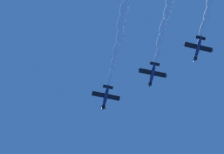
% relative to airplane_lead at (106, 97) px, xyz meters
% --- Properties ---
extents(airplane_lead, '(7.79, 8.66, 3.01)m').
position_rel_airplane_lead_xyz_m(airplane_lead, '(0.00, 0.00, 0.00)').
color(airplane_lead, navy).
extents(airplane_left_wingman, '(7.75, 8.55, 3.39)m').
position_rel_airplane_lead_xyz_m(airplane_left_wingman, '(-5.63, -14.75, 0.17)').
color(airplane_left_wingman, navy).
extents(airplane_right_wingman, '(7.79, 8.63, 2.99)m').
position_rel_airplane_lead_xyz_m(airplane_right_wingman, '(-12.17, -28.46, -1.01)').
color(airplane_right_wingman, navy).
extents(smoke_trail_lead, '(26.07, 10.22, 4.95)m').
position_rel_airplane_lead_xyz_m(smoke_trail_lead, '(-18.61, -6.09, 2.04)').
color(smoke_trail_lead, white).
extents(smoke_trail_left_wingman, '(26.23, 10.14, 4.67)m').
position_rel_airplane_lead_xyz_m(smoke_trail_left_wingman, '(-24.30, -20.95, 2.09)').
color(smoke_trail_left_wingman, white).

